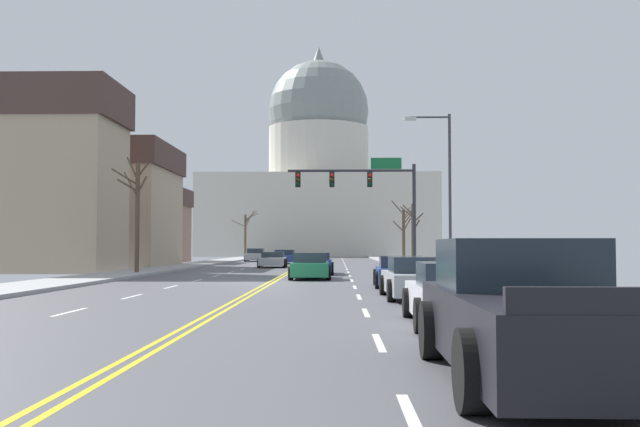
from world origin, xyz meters
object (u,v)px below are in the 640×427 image
Objects in this scene: pedestrian_00 at (479,258)px; bicycle_parked at (458,269)px; sedan_oncoming_02 at (256,255)px; sedan_near_02 at (401,272)px; sedan_near_04 at (460,296)px; pickup_truck_near_05 at (530,316)px; sedan_near_00 at (316,264)px; sedan_near_03 at (418,279)px; sedan_near_01 at (310,267)px; street_lamp_right at (444,180)px; sedan_oncoming_00 at (273,260)px; sedan_oncoming_01 at (285,257)px; pedestrian_01 at (457,257)px; signal_gantry at (369,189)px.

pedestrian_00 reaches higher than bicycle_parked.
sedan_near_02 is at bearing -76.62° from sedan_oncoming_02.
pickup_truck_near_05 is at bearing -91.77° from sedan_near_04.
sedan_near_03 is (3.59, -18.28, 0.01)m from sedan_near_00.
street_lamp_right is at bearing 1.66° from sedan_near_01.
sedan_near_02 is 45.95m from sedan_oncoming_02.
sedan_oncoming_00 is (-7.12, 31.01, -0.05)m from sedan_near_03.
sedan_near_04 is at bearing 88.23° from pickup_truck_near_05.
sedan_near_01 reaches higher than sedan_near_03.
pedestrian_00 reaches higher than sedan_near_03.
pickup_truck_near_05 is at bearing -81.03° from sedan_oncoming_00.
bicycle_parked is (0.64, 0.06, -4.22)m from street_lamp_right.
bicycle_parked is (10.42, -18.38, -0.04)m from sedan_oncoming_00.
pedestrian_00 is at bearing -75.02° from sedan_oncoming_01.
pickup_truck_near_05 is 18.39m from pedestrian_00.
sedan_near_00 is at bearing 98.05° from sedan_near_04.
sedan_near_02 is (3.72, -6.38, -0.02)m from sedan_near_01.
pedestrian_01 reaches higher than sedan_near_03.
signal_gantry is 1.70× the size of sedan_near_00.
sedan_near_04 is (-0.02, -13.24, 0.02)m from sedan_near_02.
pickup_truck_near_05 is 23.47m from pedestrian_01.
bicycle_parked is at bearing 79.39° from pedestrian_01.
pedestrian_01 is (6.44, -8.05, 0.51)m from sedan_near_00.
sedan_oncoming_02 is at bearing 99.29° from pickup_truck_near_05.
pedestrian_01 is at bearing -18.22° from sedan_near_01.
sedan_near_03 is 10.63m from pedestrian_01.
signal_gantry is 11.72m from bicycle_parked.
signal_gantry is 1.69× the size of sedan_near_03.
sedan_near_04 is at bearing -90.09° from sedan_near_02.
sedan_near_03 is at bearing -78.20° from sedan_oncoming_02.
sedan_near_01 reaches higher than sedan_near_00.
pickup_truck_near_05 is (-0.16, -13.05, 0.16)m from sedan_near_03.
sedan_near_04 is 20.14m from bicycle_parked.
sedan_near_00 is 23.79m from sedan_oncoming_01.
sedan_oncoming_02 is 40.54m from bicycle_parked.
sedan_oncoming_02 reaches higher than sedan_near_04.
sedan_near_03 is at bearing -104.66° from bicycle_parked.
sedan_near_02 reaches higher than bicycle_parked.
sedan_near_02 reaches higher than sedan_oncoming_00.
signal_gantry is at bearing 54.88° from sedan_near_00.
street_lamp_right reaches higher than bicycle_parked.
sedan_oncoming_01 is (-6.86, 54.87, -0.16)m from pickup_truck_near_05.
bicycle_parked is at bearing 80.61° from sedan_near_04.
signal_gantry is at bearing 90.92° from sedan_near_04.
pickup_truck_near_05 is at bearing -83.75° from sedan_near_00.
sedan_near_01 is (-6.34, -0.18, -4.14)m from street_lamp_right.
pedestrian_01 is (9.87, -31.59, 0.50)m from sedan_oncoming_01.
pedestrian_01 reaches higher than sedan_near_04.
sedan_oncoming_02 reaches higher than sedan_near_01.
signal_gantry is at bearing 72.71° from sedan_near_01.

